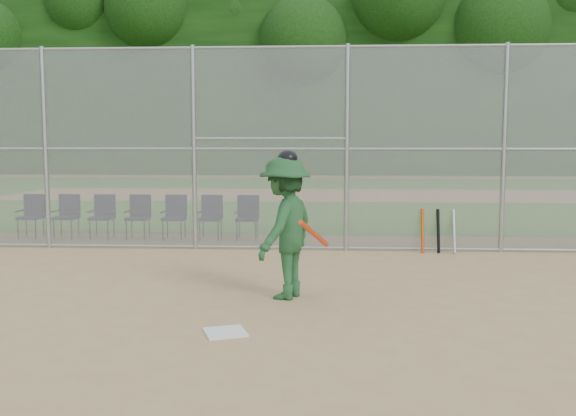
{
  "coord_description": "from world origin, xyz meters",
  "views": [
    {
      "loc": [
        0.59,
        -7.53,
        2.16
      ],
      "look_at": [
        0.0,
        2.5,
        1.1
      ],
      "focal_mm": 40.0,
      "sensor_mm": 36.0,
      "label": 1
    }
  ],
  "objects": [
    {
      "name": "ground",
      "position": [
        0.0,
        0.0,
        0.0
      ],
      "size": [
        100.0,
        100.0,
        0.0
      ],
      "primitive_type": "plane",
      "color": "tan",
      "rests_on": "ground"
    },
    {
      "name": "grass_strip",
      "position": [
        0.0,
        18.0,
        0.01
      ],
      "size": [
        100.0,
        100.0,
        0.0
      ],
      "primitive_type": "plane",
      "color": "#347021",
      "rests_on": "ground"
    },
    {
      "name": "dirt_patch_far",
      "position": [
        0.0,
        18.0,
        0.01
      ],
      "size": [
        24.0,
        24.0,
        0.0
      ],
      "primitive_type": "plane",
      "color": "tan",
      "rests_on": "ground"
    },
    {
      "name": "backstop_fence",
      "position": [
        0.0,
        5.0,
        2.07
      ],
      "size": [
        16.09,
        0.09,
        4.0
      ],
      "color": "gray",
      "rests_on": "ground"
    },
    {
      "name": "treeline",
      "position": [
        0.0,
        20.0,
        5.5
      ],
      "size": [
        81.0,
        60.0,
        11.0
      ],
      "color": "black",
      "rests_on": "ground"
    },
    {
      "name": "home_plate",
      "position": [
        -0.53,
        -0.56,
        0.01
      ],
      "size": [
        0.58,
        0.58,
        0.02
      ],
      "primitive_type": "cube",
      "rotation": [
        0.0,
        0.0,
        0.36
      ],
      "color": "silver",
      "rests_on": "ground"
    },
    {
      "name": "batter_at_plate",
      "position": [
        0.04,
        1.13,
        0.98
      ],
      "size": [
        1.18,
        1.49,
        2.03
      ],
      "color": "#1E4B27",
      "rests_on": "ground"
    },
    {
      "name": "spare_bats",
      "position": [
        2.77,
        4.88,
        0.42
      ],
      "size": [
        0.66,
        0.29,
        0.84
      ],
      "color": "#D84C14",
      "rests_on": "ground"
    },
    {
      "name": "chair_0",
      "position": [
        -5.98,
        6.29,
        0.48
      ],
      "size": [
        0.54,
        0.52,
        0.96
      ],
      "primitive_type": null,
      "color": "#0F1037",
      "rests_on": "ground"
    },
    {
      "name": "chair_1",
      "position": [
        -5.17,
        6.29,
        0.48
      ],
      "size": [
        0.54,
        0.52,
        0.96
      ],
      "primitive_type": null,
      "color": "#0F1037",
      "rests_on": "ground"
    },
    {
      "name": "chair_2",
      "position": [
        -4.36,
        6.29,
        0.48
      ],
      "size": [
        0.54,
        0.52,
        0.96
      ],
      "primitive_type": null,
      "color": "#0F1037",
      "rests_on": "ground"
    },
    {
      "name": "chair_3",
      "position": [
        -3.55,
        6.29,
        0.48
      ],
      "size": [
        0.54,
        0.52,
        0.96
      ],
      "primitive_type": null,
      "color": "#0F1037",
      "rests_on": "ground"
    },
    {
      "name": "chair_4",
      "position": [
        -2.74,
        6.29,
        0.48
      ],
      "size": [
        0.54,
        0.52,
        0.96
      ],
      "primitive_type": null,
      "color": "#0F1037",
      "rests_on": "ground"
    },
    {
      "name": "chair_5",
      "position": [
        -1.93,
        6.29,
        0.48
      ],
      "size": [
        0.54,
        0.52,
        0.96
      ],
      "primitive_type": null,
      "color": "#0F1037",
      "rests_on": "ground"
    },
    {
      "name": "chair_6",
      "position": [
        -1.12,
        6.29,
        0.48
      ],
      "size": [
        0.54,
        0.52,
        0.96
      ],
      "primitive_type": null,
      "color": "#0F1037",
      "rests_on": "ground"
    }
  ]
}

